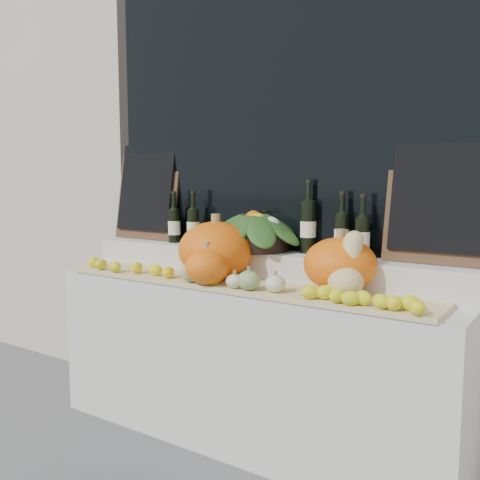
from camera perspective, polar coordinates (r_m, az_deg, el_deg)
name	(u,v)px	position (r m, az deg, el deg)	size (l,w,h in m)	color
storefront_facade	(311,46)	(3.53, 7.61, 19.80)	(7.00, 0.94, 4.50)	beige
display_sill	(248,362)	(2.99, 0.82, -12.91)	(2.30, 0.55, 0.88)	silver
rear_tier	(262,265)	(2.98, 2.40, -2.63)	(2.30, 0.25, 0.16)	silver
straw_bedding	(235,285)	(2.77, -0.58, -4.79)	(2.10, 0.32, 0.03)	tan
pumpkin_left	(216,250)	(2.86, -2.60, -1.05)	(0.40, 0.40, 0.30)	orange
pumpkin_right	(340,264)	(2.58, 10.62, -2.57)	(0.35, 0.35, 0.26)	orange
pumpkin_center	(207,267)	(2.70, -3.53, -2.90)	(0.22, 0.22, 0.18)	orange
butternut_squash	(348,271)	(2.46, 11.43, -3.25)	(0.16, 0.21, 0.30)	#E5C787
decorative_gourds	(226,276)	(2.65, -1.53, -3.90)	(0.59, 0.13, 0.15)	#2D671F
lemon_heap	(222,280)	(2.67, -1.91, -4.25)	(2.20, 0.16, 0.06)	yellow
produce_bowl	(253,231)	(2.97, 1.44, 1.00)	(0.61, 0.61, 0.23)	black
wine_bottle_far_left	(174,225)	(3.34, -7.03, 1.57)	(0.08, 0.08, 0.32)	black
wine_bottle_near_left	(193,226)	(3.23, -5.01, 1.48)	(0.08, 0.08, 0.32)	black
wine_bottle_tall	(308,226)	(2.87, 7.28, 1.44)	(0.08, 0.08, 0.39)	black
wine_bottle_near_right	(342,234)	(2.78, 10.78, 0.61)	(0.08, 0.08, 0.33)	black
wine_bottle_far_right	(362,237)	(2.71, 12.89, 0.29)	(0.08, 0.08, 0.32)	black
chalkboard_left	(147,190)	(3.55, -9.88, 5.29)	(0.50, 0.13, 0.61)	#4C331E
chalkboard_right	(440,195)	(2.65, 20.51, 4.49)	(0.50, 0.13, 0.61)	#4C331E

